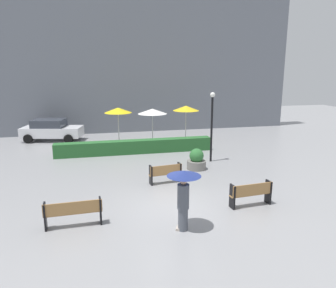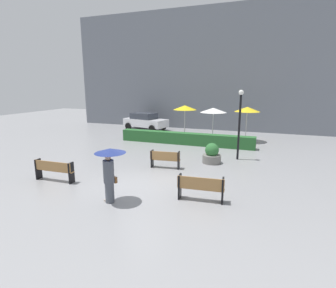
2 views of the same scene
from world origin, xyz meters
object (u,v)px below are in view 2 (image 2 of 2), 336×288
Objects in this scene: parked_car at (145,121)px; patio_umbrella_yellow at (185,108)px; planter_pot at (212,155)px; bench_mid_center at (165,158)px; patio_umbrella_yellow_far at (247,109)px; pedestrian_with_umbrella at (110,166)px; patio_umbrella_white at (213,110)px; lamp_post at (240,118)px; bench_near_left at (54,169)px; bench_near_right at (201,187)px.

patio_umbrella_yellow is at bearing -28.04° from parked_car.
bench_mid_center is at bearing -139.54° from planter_pot.
patio_umbrella_yellow_far is 0.58× the size of parked_car.
bench_mid_center is 1.40× the size of planter_pot.
pedestrian_with_umbrella is 0.80× the size of patio_umbrella_white.
planter_pot is at bearing -61.71° from patio_umbrella_yellow.
patio_umbrella_white is (-2.42, 5.05, -0.10)m from lamp_post.
bench_mid_center is at bearing -111.95° from patio_umbrella_yellow_far.
bench_near_left is 7.89m from planter_pot.
patio_umbrella_white is at bearing 100.62° from planter_pot.
patio_umbrella_yellow_far reaches higher than patio_umbrella_white.
parked_car is (-6.10, 10.71, 0.31)m from bench_mid_center.
patio_umbrella_yellow_far is at bearing 78.86° from planter_pot.
patio_umbrella_white is 2.47m from patio_umbrella_yellow_far.
patio_umbrella_white is 0.55× the size of parked_car.
bench_near_right is 11.67m from patio_umbrella_yellow_far.
patio_umbrella_yellow reaches higher than parked_car.
patio_umbrella_white is (-1.74, 11.26, 1.74)m from bench_near_right.
patio_umbrella_yellow_far is (3.73, 12.69, 1.05)m from pedestrian_with_umbrella.
patio_umbrella_yellow_far is (1.28, 6.51, 1.94)m from planter_pot.
planter_pot is 2.59m from lamp_post.
patio_umbrella_yellow is (-3.49, 6.49, 1.93)m from planter_pot.
patio_umbrella_yellow is at bearing 99.96° from bench_mid_center.
lamp_post is (0.68, 6.21, 1.85)m from bench_near_right.
patio_umbrella_yellow_far is at bearing 68.05° from bench_mid_center.
planter_pot is 6.64m from patio_umbrella_white.
parked_car is at bearing 140.48° from lamp_post.
bench_mid_center is 0.62× the size of patio_umbrella_white.
parked_car is (-2.21, 14.17, 0.26)m from bench_near_left.
patio_umbrella_white is (-1.18, 6.27, 1.82)m from planter_pot.
bench_mid_center is 4.53m from pedestrian_with_umbrella.
bench_near_left is 12.54m from patio_umbrella_white.
patio_umbrella_white is (0.87, 8.02, 1.78)m from bench_mid_center.
bench_near_right is 1.56× the size of planter_pot.
pedestrian_with_umbrella is 6.70m from planter_pot.
pedestrian_with_umbrella is at bearing -15.61° from bench_near_left.
bench_near_right is at bearing -93.56° from patio_umbrella_yellow_far.
pedestrian_with_umbrella is at bearing -111.63° from planter_pot.
patio_umbrella_yellow_far reaches higher than patio_umbrella_yellow.
planter_pot is 7.61m from patio_umbrella_yellow.
bench_mid_center is at bearing 41.57° from bench_near_left.
patio_umbrella_white reaches higher than bench_near_left.
patio_umbrella_yellow is (2.45, 11.68, 1.85)m from bench_near_left.
planter_pot is at bearing 68.37° from pedestrian_with_umbrella.
pedestrian_with_umbrella reaches higher than bench_near_right.
patio_umbrella_yellow is at bearing 78.16° from bench_near_left.
bench_near_left is 14.34m from parked_car.
patio_umbrella_white is at bearing 98.80° from bench_near_right.
parked_car is at bearing 121.98° from bench_near_right.
bench_near_left is at bearing -138.43° from bench_mid_center.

